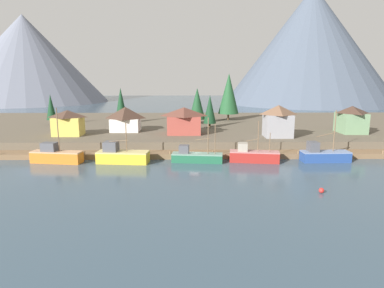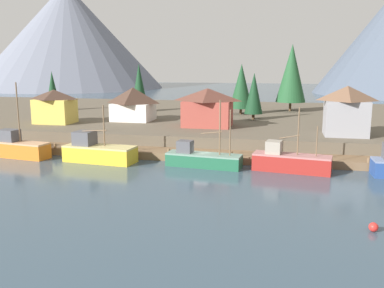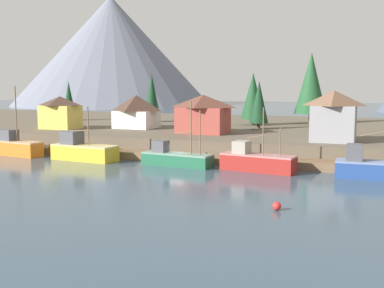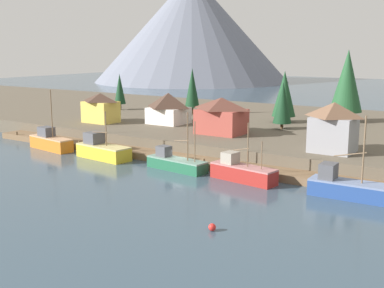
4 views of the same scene
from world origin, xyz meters
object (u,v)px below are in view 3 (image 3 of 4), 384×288
at_px(fishing_boat_red, 256,161).
at_px(house_white, 136,111).
at_px(house_yellow, 60,112).
at_px(conifer_near_left, 311,83).
at_px(fishing_boat_orange, 14,146).
at_px(conifer_mid_right, 69,98).
at_px(conifer_back_left, 152,94).
at_px(fishing_boat_green, 176,158).
at_px(fishing_boat_yellow, 83,150).
at_px(conifer_near_right, 253,96).
at_px(fishing_boat_blue, 374,168).
at_px(house_grey, 334,116).
at_px(house_red, 203,114).
at_px(channel_buoy, 277,206).
at_px(conifer_mid_left, 259,102).

relative_size(fishing_boat_red, house_white, 1.31).
bearing_deg(house_yellow, conifer_near_left, 34.82).
relative_size(fishing_boat_orange, house_yellow, 1.56).
distance_m(fishing_boat_red, house_yellow, 40.90).
distance_m(conifer_mid_right, conifer_back_left, 18.31).
bearing_deg(fishing_boat_green, fishing_boat_yellow, -172.14).
xyz_separation_m(fishing_boat_yellow, conifer_near_right, (14.51, 33.99, 6.63)).
bearing_deg(fishing_boat_green, fishing_boat_red, 5.85).
xyz_separation_m(fishing_boat_red, fishing_boat_blue, (12.97, 0.27, 0.01)).
xyz_separation_m(fishing_boat_green, house_white, (-16.18, 20.36, 4.44)).
relative_size(fishing_boat_red, conifer_near_left, 0.66).
xyz_separation_m(fishing_boat_red, conifer_back_left, (-30.04, 33.76, 6.94)).
relative_size(fishing_boat_orange, conifer_back_left, 1.01).
xyz_separation_m(fishing_boat_red, house_grey, (7.44, 11.97, 4.79)).
relative_size(house_yellow, conifer_mid_right, 0.77).
relative_size(house_red, channel_buoy, 11.04).
relative_size(house_yellow, conifer_near_right, 0.65).
relative_size(fishing_boat_yellow, conifer_mid_left, 1.15).
height_order(fishing_boat_green, house_red, house_red).
xyz_separation_m(house_grey, conifer_near_right, (-16.64, 21.79, 1.97)).
distance_m(house_yellow, conifer_mid_right, 19.68).
distance_m(fishing_boat_green, house_yellow, 31.51).
xyz_separation_m(fishing_boat_orange, conifer_mid_left, (29.30, 26.26, 5.78)).
bearing_deg(channel_buoy, fishing_boat_blue, 67.79).
distance_m(fishing_boat_green, house_white, 26.38).
distance_m(fishing_boat_orange, conifer_mid_left, 39.77).
distance_m(fishing_boat_blue, conifer_back_left, 54.95).
bearing_deg(house_yellow, fishing_boat_red, -20.85).
xyz_separation_m(conifer_near_left, channel_buoy, (5.68, -58.04, -9.94)).
bearing_deg(fishing_boat_yellow, conifer_back_left, 106.43).
xyz_separation_m(fishing_boat_red, channel_buoy, (5.96, -16.91, -0.84)).
relative_size(fishing_boat_blue, house_yellow, 1.48).
distance_m(house_yellow, conifer_near_right, 34.78).
relative_size(house_red, conifer_near_right, 0.79).
xyz_separation_m(fishing_boat_red, conifer_near_right, (-9.20, 33.76, 6.76)).
height_order(house_yellow, house_grey, house_grey).
xyz_separation_m(fishing_boat_orange, house_white, (9.00, 20.48, 4.12)).
height_order(house_yellow, conifer_mid_right, conifer_mid_right).
bearing_deg(conifer_mid_right, fishing_boat_orange, -67.97).
relative_size(fishing_boat_green, conifer_back_left, 0.95).
xyz_separation_m(house_grey, conifer_mid_left, (-13.64, 14.27, 1.12)).
bearing_deg(fishing_boat_green, house_yellow, 158.99).
bearing_deg(house_grey, fishing_boat_red, -121.85).
bearing_deg(house_grey, channel_buoy, -92.93).
distance_m(house_grey, conifer_mid_right, 58.86).
distance_m(fishing_boat_yellow, fishing_boat_green, 13.39).
bearing_deg(house_red, fishing_boat_blue, -32.07).
xyz_separation_m(fishing_boat_green, conifer_near_right, (1.13, 33.66, 6.96)).
relative_size(house_yellow, conifer_near_left, 0.46).
bearing_deg(conifer_mid_left, fishing_boat_red, -76.69).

